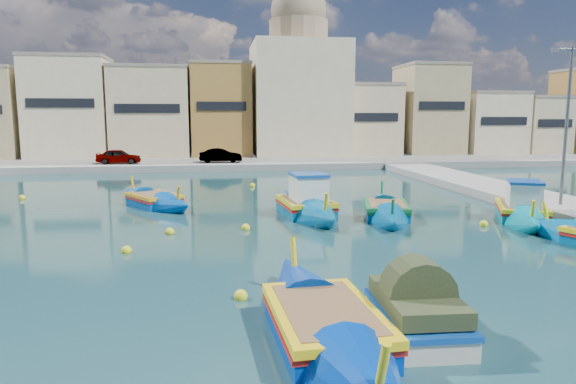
{
  "coord_description": "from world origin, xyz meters",
  "views": [
    {
      "loc": [
        0.77,
        -16.64,
        4.78
      ],
      "look_at": [
        4.0,
        6.0,
        1.4
      ],
      "focal_mm": 32.0,
      "sensor_mm": 36.0,
      "label": 1
    }
  ],
  "objects_px": {
    "luzzu_blue_south": "(325,329)",
    "luzzu_cyan_mid": "(386,212)",
    "luzzu_green": "(154,201)",
    "tender_near": "(417,314)",
    "church_block": "(298,83)",
    "quay_street_lamp": "(565,126)",
    "luzzu_blue_cabin": "(306,207)",
    "luzzu_turquoise_cabin": "(521,212)"
  },
  "relations": [
    {
      "from": "luzzu_blue_south",
      "to": "luzzu_cyan_mid",
      "type": "bearing_deg",
      "value": 65.92
    },
    {
      "from": "quay_street_lamp",
      "to": "luzzu_green",
      "type": "distance_m",
      "value": 21.06
    },
    {
      "from": "church_block",
      "to": "luzzu_cyan_mid",
      "type": "height_order",
      "value": "church_block"
    },
    {
      "from": "luzzu_turquoise_cabin",
      "to": "tender_near",
      "type": "height_order",
      "value": "luzzu_turquoise_cabin"
    },
    {
      "from": "luzzu_green",
      "to": "luzzu_blue_south",
      "type": "xyz_separation_m",
      "value": [
        5.55,
        -17.71,
        0.02
      ]
    },
    {
      "from": "church_block",
      "to": "luzzu_green",
      "type": "distance_m",
      "value": 32.36
    },
    {
      "from": "church_block",
      "to": "luzzu_blue_cabin",
      "type": "distance_m",
      "value": 33.59
    },
    {
      "from": "luzzu_green",
      "to": "luzzu_blue_south",
      "type": "height_order",
      "value": "luzzu_blue_south"
    },
    {
      "from": "tender_near",
      "to": "luzzu_blue_south",
      "type": "bearing_deg",
      "value": -178.57
    },
    {
      "from": "luzzu_blue_south",
      "to": "church_block",
      "type": "bearing_deg",
      "value": 81.46
    },
    {
      "from": "luzzu_cyan_mid",
      "to": "quay_street_lamp",
      "type": "bearing_deg",
      "value": -3.96
    },
    {
      "from": "church_block",
      "to": "luzzu_blue_south",
      "type": "distance_m",
      "value": 47.63
    },
    {
      "from": "quay_street_lamp",
      "to": "tender_near",
      "type": "distance_m",
      "value": 17.89
    },
    {
      "from": "luzzu_blue_south",
      "to": "quay_street_lamp",
      "type": "bearing_deg",
      "value": 40.73
    },
    {
      "from": "church_block",
      "to": "luzzu_turquoise_cabin",
      "type": "bearing_deg",
      "value": -81.84
    },
    {
      "from": "luzzu_blue_cabin",
      "to": "tender_near",
      "type": "bearing_deg",
      "value": -90.08
    },
    {
      "from": "church_block",
      "to": "tender_near",
      "type": "relative_size",
      "value": 6.15
    },
    {
      "from": "luzzu_blue_cabin",
      "to": "luzzu_turquoise_cabin",
      "type": "bearing_deg",
      "value": -14.12
    },
    {
      "from": "luzzu_turquoise_cabin",
      "to": "luzzu_cyan_mid",
      "type": "xyz_separation_m",
      "value": [
        -6.14,
        1.32,
        -0.1
      ]
    },
    {
      "from": "quay_street_lamp",
      "to": "luzzu_turquoise_cabin",
      "type": "bearing_deg",
      "value": -163.51
    },
    {
      "from": "luzzu_blue_cabin",
      "to": "luzzu_cyan_mid",
      "type": "bearing_deg",
      "value": -17.26
    },
    {
      "from": "church_block",
      "to": "luzzu_blue_south",
      "type": "height_order",
      "value": "church_block"
    },
    {
      "from": "tender_near",
      "to": "luzzu_cyan_mid",
      "type": "bearing_deg",
      "value": 73.92
    },
    {
      "from": "luzzu_cyan_mid",
      "to": "luzzu_blue_south",
      "type": "height_order",
      "value": "luzzu_blue_south"
    },
    {
      "from": "luzzu_turquoise_cabin",
      "to": "luzzu_blue_cabin",
      "type": "distance_m",
      "value": 10.16
    },
    {
      "from": "luzzu_green",
      "to": "tender_near",
      "type": "relative_size",
      "value": 2.36
    },
    {
      "from": "quay_street_lamp",
      "to": "luzzu_blue_cabin",
      "type": "height_order",
      "value": "quay_street_lamp"
    },
    {
      "from": "quay_street_lamp",
      "to": "luzzu_blue_south",
      "type": "xyz_separation_m",
      "value": [
        -14.41,
        -12.41,
        -4.06
      ]
    },
    {
      "from": "church_block",
      "to": "tender_near",
      "type": "bearing_deg",
      "value": -96.02
    },
    {
      "from": "luzzu_cyan_mid",
      "to": "tender_near",
      "type": "relative_size",
      "value": 2.69
    },
    {
      "from": "tender_near",
      "to": "church_block",
      "type": "bearing_deg",
      "value": 83.98
    },
    {
      "from": "church_block",
      "to": "luzzu_blue_south",
      "type": "bearing_deg",
      "value": -98.54
    },
    {
      "from": "church_block",
      "to": "luzzu_turquoise_cabin",
      "type": "xyz_separation_m",
      "value": [
        4.98,
        -34.73,
        -8.06
      ]
    },
    {
      "from": "luzzu_turquoise_cabin",
      "to": "luzzu_cyan_mid",
      "type": "relative_size",
      "value": 1.07
    },
    {
      "from": "luzzu_blue_cabin",
      "to": "luzzu_green",
      "type": "xyz_separation_m",
      "value": [
        -7.65,
        3.55,
        -0.13
      ]
    },
    {
      "from": "luzzu_blue_cabin",
      "to": "luzzu_blue_south",
      "type": "xyz_separation_m",
      "value": [
        -2.1,
        -14.16,
        -0.11
      ]
    },
    {
      "from": "church_block",
      "to": "luzzu_green",
      "type": "bearing_deg",
      "value": -113.57
    },
    {
      "from": "tender_near",
      "to": "luzzu_green",
      "type": "bearing_deg",
      "value": 113.37
    },
    {
      "from": "luzzu_cyan_mid",
      "to": "luzzu_green",
      "type": "relative_size",
      "value": 1.14
    },
    {
      "from": "church_block",
      "to": "quay_street_lamp",
      "type": "xyz_separation_m",
      "value": [
        7.44,
        -34.0,
        -4.07
      ]
    },
    {
      "from": "quay_street_lamp",
      "to": "luzzu_cyan_mid",
      "type": "relative_size",
      "value": 0.96
    },
    {
      "from": "luzzu_blue_cabin",
      "to": "quay_street_lamp",
      "type": "bearing_deg",
      "value": -8.08
    }
  ]
}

